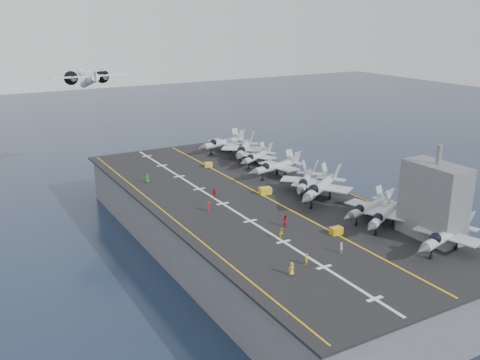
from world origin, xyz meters
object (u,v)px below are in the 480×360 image
fighter_jet_0 (445,235)px  transport_plane (89,81)px  island_superstructure (435,192)px  tow_cart_a (336,231)px

fighter_jet_0 → transport_plane: size_ratio=0.82×
island_superstructure → fighter_jet_0: bearing=-115.1°
tow_cart_a → fighter_jet_0: bearing=-52.5°
island_superstructure → tow_cart_a: size_ratio=7.68×
island_superstructure → fighter_jet_0: (-2.11, -4.52, -4.98)m
fighter_jet_0 → transport_plane: 96.47m
tow_cart_a → transport_plane: 82.12m
fighter_jet_0 → transport_plane: transport_plane is taller
fighter_jet_0 → transport_plane: bearing=106.6°
fighter_jet_0 → tow_cart_a: 16.31m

